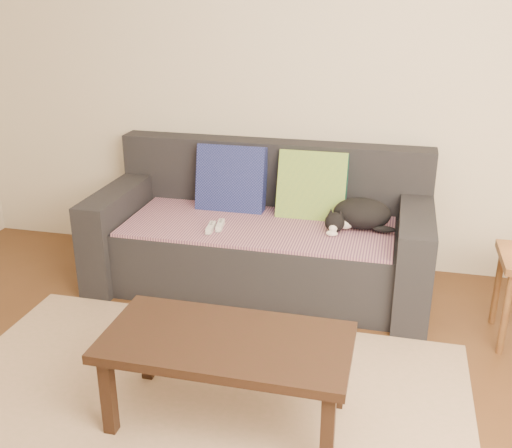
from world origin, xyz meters
The scene contains 11 objects.
ground centered at (0.00, 0.00, 0.00)m, with size 4.50×4.50×0.00m, color brown.
back_wall centered at (0.00, 2.00, 1.30)m, with size 4.50×0.04×2.60m, color beige.
sofa centered at (0.00, 1.57, 0.31)m, with size 2.10×0.94×0.87m.
throw_blanket centered at (0.00, 1.48, 0.43)m, with size 1.66×0.74×0.02m, color #4E2D54.
cushion_navy centered at (-0.25, 1.74, 0.63)m, with size 0.46×0.11×0.46m, color #131C51.
cushion_green centered at (0.29, 1.74, 0.63)m, with size 0.44×0.11×0.44m, color #0D544B.
cat centered at (0.61, 1.56, 0.53)m, with size 0.43×0.33×0.19m.
wii_remote_a centered at (-0.22, 1.37, 0.46)m, with size 0.15×0.04×0.03m, color white.
wii_remote_b centered at (-0.26, 1.32, 0.46)m, with size 0.15×0.04×0.03m, color white.
rug centered at (0.00, 0.15, 0.01)m, with size 2.50×1.80×0.01m, color tan.
coffee_table centered at (0.17, 0.19, 0.37)m, with size 1.06×0.53×0.42m.
Camera 1 is at (0.81, -1.91, 1.80)m, focal length 42.00 mm.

